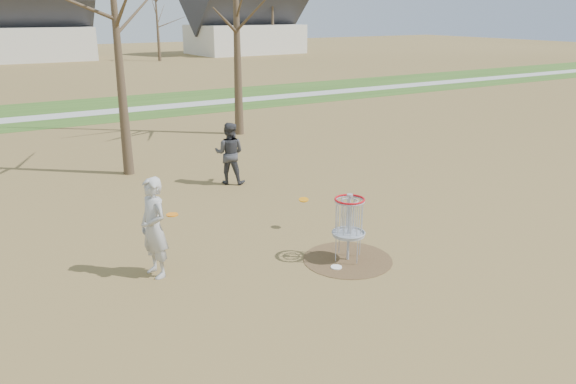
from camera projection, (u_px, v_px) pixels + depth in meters
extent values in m
plane|color=brown|center=(348.00, 260.00, 11.29)|extent=(160.00, 160.00, 0.00)
cube|color=#2D5119|center=(99.00, 109.00, 28.41)|extent=(160.00, 8.00, 0.01)
cube|color=#9E9E99|center=(104.00, 112.00, 27.60)|extent=(160.00, 1.50, 0.01)
cylinder|color=#47331E|center=(348.00, 259.00, 11.29)|extent=(1.80, 1.80, 0.01)
imported|color=#ABABAB|center=(154.00, 228.00, 10.35)|extent=(0.59, 0.78, 1.92)
imported|color=#37383D|center=(230.00, 153.00, 16.03)|extent=(1.10, 1.06, 1.78)
cylinder|color=white|center=(336.00, 267.00, 10.91)|extent=(0.22, 0.22, 0.02)
cylinder|color=orange|center=(304.00, 200.00, 12.67)|extent=(0.22, 0.22, 0.07)
cylinder|color=orange|center=(172.00, 215.00, 10.28)|extent=(0.22, 0.22, 0.02)
cylinder|color=#9EA3AD|center=(349.00, 228.00, 11.08)|extent=(0.05, 0.05, 1.35)
cylinder|color=#9EA3AD|center=(348.00, 234.00, 11.12)|extent=(0.64, 0.64, 0.04)
torus|color=#9EA3AD|center=(350.00, 201.00, 10.90)|extent=(0.60, 0.60, 0.04)
torus|color=red|center=(350.00, 199.00, 10.89)|extent=(0.60, 0.60, 0.04)
cone|color=#382B1E|center=(118.00, 48.00, 16.08)|extent=(0.32, 0.32, 7.50)
cone|color=#382B1E|center=(237.00, 25.00, 21.48)|extent=(0.36, 0.36, 8.50)
cone|color=#382B1E|center=(157.00, 24.00, 54.41)|extent=(0.32, 0.32, 7.00)
cone|color=#382B1E|center=(273.00, 15.00, 62.67)|extent=(0.38, 0.38, 8.50)
cube|color=silver|center=(38.00, 44.00, 55.81)|extent=(10.24, 7.34, 3.20)
pyramid|color=#2D2D33|center=(34.00, 8.00, 54.77)|extent=(10.74, 7.36, 3.55)
cube|color=silver|center=(245.00, 39.00, 64.95)|extent=(12.40, 8.62, 3.20)
pyramid|color=#2D2D33|center=(244.00, 6.00, 63.83)|extent=(13.00, 8.65, 4.06)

